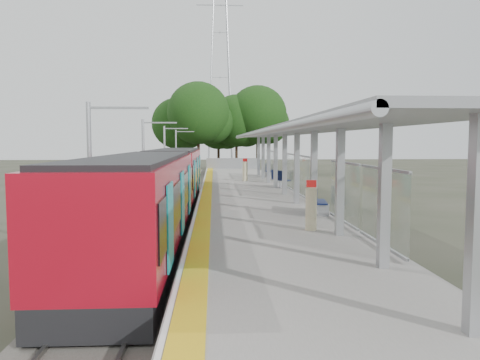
# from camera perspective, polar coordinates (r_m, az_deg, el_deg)

# --- Properties ---
(ground) EXTENTS (200.00, 200.00, 0.00)m
(ground) POSITION_cam_1_polar(r_m,az_deg,el_deg) (10.10, 9.67, -19.11)
(ground) COLOR #474438
(ground) RESTS_ON ground
(trackbed) EXTENTS (3.00, 70.00, 0.24)m
(trackbed) POSITION_cam_1_polar(r_m,az_deg,el_deg) (29.37, -7.84, -3.10)
(trackbed) COLOR #59544C
(trackbed) RESTS_ON ground
(platform) EXTENTS (6.00, 50.00, 1.00)m
(platform) POSITION_cam_1_polar(r_m,az_deg,el_deg) (29.30, 0.97, -2.32)
(platform) COLOR gray
(platform) RESTS_ON ground
(tactile_strip) EXTENTS (0.60, 50.00, 0.02)m
(tactile_strip) POSITION_cam_1_polar(r_m,az_deg,el_deg) (29.17, -4.04, -1.35)
(tactile_strip) COLOR yellow
(tactile_strip) RESTS_ON platform
(end_fence) EXTENTS (6.00, 0.10, 1.20)m
(end_fence) POSITION_cam_1_polar(r_m,az_deg,el_deg) (54.05, -0.94, 2.05)
(end_fence) COLOR #9EA0A5
(end_fence) RESTS_ON platform
(train) EXTENTS (2.74, 27.60, 3.62)m
(train) POSITION_cam_1_polar(r_m,az_deg,el_deg) (22.49, -9.28, -0.52)
(train) COLOR black
(train) RESTS_ON ground
(canopy) EXTENTS (3.27, 38.00, 3.66)m
(canopy) POSITION_cam_1_polar(r_m,az_deg,el_deg) (25.46, 5.22, 4.95)
(canopy) COLOR #9EA0A5
(canopy) RESTS_ON platform
(pylon) EXTENTS (8.00, 4.00, 38.00)m
(pylon) POSITION_cam_1_polar(r_m,az_deg,el_deg) (83.36, -2.45, 14.97)
(pylon) COLOR #9EA0A5
(pylon) RESTS_ON ground
(tree_cluster) EXTENTS (17.66, 13.85, 11.52)m
(tree_cluster) POSITION_cam_1_polar(r_m,az_deg,el_deg) (61.48, -2.34, 7.49)
(tree_cluster) COLOR #382316
(tree_cluster) RESTS_ON ground
(catenary_masts) EXTENTS (2.08, 48.16, 5.40)m
(catenary_masts) POSITION_cam_1_polar(r_m,az_deg,el_deg) (28.33, -11.53, 2.24)
(catenary_masts) COLOR #9EA0A5
(catenary_masts) RESTS_ON ground
(bench_near) EXTENTS (0.75, 1.73, 1.14)m
(bench_near) POSITION_cam_1_polar(r_m,az_deg,el_deg) (20.29, 9.47, -2.36)
(bench_near) COLOR #0D1843
(bench_near) RESTS_ON platform
(bench_mid) EXTENTS (1.12, 1.74, 1.15)m
(bench_mid) POSITION_cam_1_polar(r_m,az_deg,el_deg) (31.74, 4.86, 0.20)
(bench_mid) COLOR #0D1843
(bench_mid) RESTS_ON platform
(bench_far) EXTENTS (0.70, 1.73, 1.15)m
(bench_far) POSITION_cam_1_polar(r_m,az_deg,el_deg) (41.36, 3.36, 1.25)
(bench_far) COLOR #0D1843
(bench_far) RESTS_ON platform
(info_pillar_near) EXTENTS (0.39, 0.39, 1.74)m
(info_pillar_near) POSITION_cam_1_polar(r_m,az_deg,el_deg) (16.43, 8.67, -3.45)
(info_pillar_near) COLOR beige
(info_pillar_near) RESTS_ON platform
(info_pillar_far) EXTENTS (0.40, 0.40, 1.78)m
(info_pillar_far) POSITION_cam_1_polar(r_m,az_deg,el_deg) (36.73, 0.62, 1.08)
(info_pillar_far) COLOR beige
(info_pillar_far) RESTS_ON platform
(litter_bin) EXTENTS (0.54, 0.54, 0.88)m
(litter_bin) POSITION_cam_1_polar(r_m,az_deg,el_deg) (19.39, 8.61, -3.16)
(litter_bin) COLOR #9EA0A5
(litter_bin) RESTS_ON platform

